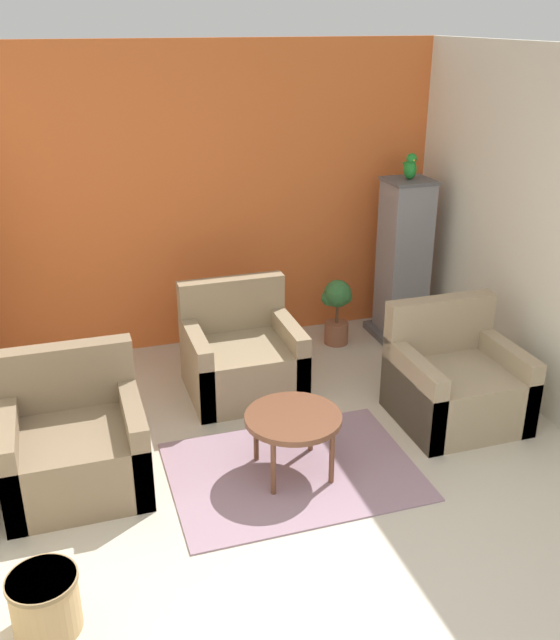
% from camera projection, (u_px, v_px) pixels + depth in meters
% --- Properties ---
extents(ground_plane, '(20.00, 20.00, 0.00)m').
position_uv_depth(ground_plane, '(392.00, 628.00, 3.59)').
color(ground_plane, beige).
rests_on(ground_plane, ground).
extents(wall_back_accent, '(4.18, 0.06, 2.67)m').
position_uv_depth(wall_back_accent, '(216.00, 199.00, 6.32)').
color(wall_back_accent, orange).
rests_on(wall_back_accent, ground_plane).
extents(wall_right, '(0.06, 3.70, 2.67)m').
position_uv_depth(wall_right, '(546.00, 237.00, 5.26)').
color(wall_right, beige).
rests_on(wall_right, ground_plane).
extents(area_rug, '(1.64, 1.20, 0.01)m').
position_uv_depth(area_rug, '(293.00, 471.00, 4.82)').
color(area_rug, gray).
rests_on(area_rug, ground_plane).
extents(coffee_table, '(0.64, 0.64, 0.44)m').
position_uv_depth(coffee_table, '(293.00, 421.00, 4.66)').
color(coffee_table, brown).
rests_on(coffee_table, ground_plane).
extents(armchair_left, '(0.88, 0.81, 0.87)m').
position_uv_depth(armchair_left, '(75.00, 447.00, 4.58)').
color(armchair_left, '#7A664C').
rests_on(armchair_left, ground_plane).
extents(armchair_right, '(0.88, 0.81, 0.87)m').
position_uv_depth(armchair_right, '(455.00, 384.00, 5.36)').
color(armchair_right, '#9E896B').
rests_on(armchair_right, ground_plane).
extents(armchair_middle, '(0.88, 0.81, 0.87)m').
position_uv_depth(armchair_middle, '(242.00, 359.00, 5.76)').
color(armchair_middle, '#8E7A5B').
rests_on(armchair_middle, ground_plane).
extents(birdcage, '(0.52, 0.52, 1.51)m').
position_uv_depth(birdcage, '(403.00, 262.00, 6.61)').
color(birdcage, '#555559').
rests_on(birdcage, ground_plane).
extents(parrot, '(0.11, 0.20, 0.23)m').
position_uv_depth(parrot, '(410.00, 167.00, 6.26)').
color(parrot, '#1E842D').
rests_on(parrot, birdcage).
extents(potted_plant, '(0.28, 0.25, 0.62)m').
position_uv_depth(potted_plant, '(337.00, 307.00, 6.57)').
color(potted_plant, brown).
rests_on(potted_plant, ground_plane).
extents(wicker_basket, '(0.35, 0.35, 0.33)m').
position_uv_depth(wicker_basket, '(45.00, 602.00, 3.52)').
color(wicker_basket, tan).
rests_on(wicker_basket, ground_plane).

